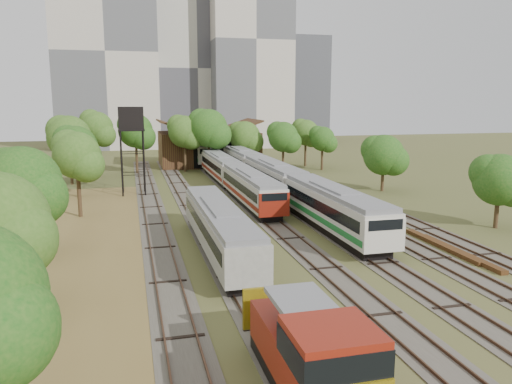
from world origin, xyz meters
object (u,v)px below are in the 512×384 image
object	(u,v)px
railcar_red_set	(234,176)
railcar_green_set	(273,178)
shunter_locomotive	(312,357)
water_tower	(131,121)

from	to	relation	value
railcar_red_set	railcar_green_set	world-z (taller)	railcar_green_set
shunter_locomotive	water_tower	size ratio (longest dim) A/B	0.81
railcar_red_set	railcar_green_set	size ratio (longest dim) A/B	0.66
railcar_red_set	shunter_locomotive	bearing A→B (deg)	-98.06
water_tower	railcar_green_set	bearing A→B (deg)	-14.27
railcar_red_set	shunter_locomotive	world-z (taller)	shunter_locomotive
railcar_red_set	railcar_green_set	xyz separation A→B (m)	(4.00, -3.15, 0.14)
railcar_green_set	shunter_locomotive	distance (m)	40.48
water_tower	shunter_locomotive	bearing A→B (deg)	-82.66
railcar_red_set	shunter_locomotive	size ratio (longest dim) A/B	4.27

